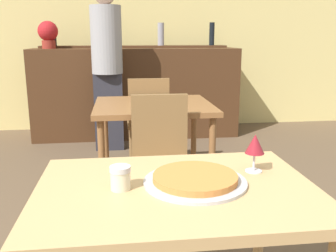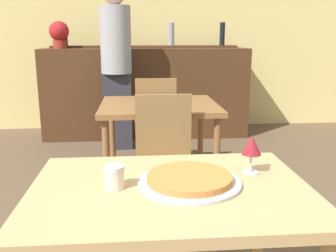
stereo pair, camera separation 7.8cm
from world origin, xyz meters
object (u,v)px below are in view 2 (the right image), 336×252
cheese_shaker (114,177)px  wine_glass (252,146)px  chair_far_side_front (164,154)px  person_standing (116,62)px  pizza_tray (189,180)px  chair_far_side_back (156,117)px  potted_plant (59,33)px

cheese_shaker → wine_glass: (0.55, 0.12, 0.07)m
chair_far_side_front → wine_glass: size_ratio=5.70×
person_standing → pizza_tray: bearing=-82.0°
chair_far_side_back → pizza_tray: size_ratio=2.29×
chair_far_side_front → potted_plant: (-1.11, 2.43, 0.79)m
chair_far_side_front → pizza_tray: chair_far_side_front is taller
person_standing → wine_glass: 2.93m
cheese_shaker → potted_plant: bearing=103.5°
chair_far_side_front → chair_far_side_back: bearing=90.0°
wine_glass → potted_plant: (-1.39, 3.37, 0.47)m
chair_far_side_back → cheese_shaker: chair_far_side_back is taller
chair_far_side_back → cheese_shaker: (-0.26, -2.23, 0.26)m
cheese_shaker → wine_glass: size_ratio=0.56×
cheese_shaker → potted_plant: 3.63m
potted_plant → wine_glass: bearing=-67.6°
chair_far_side_back → pizza_tray: 2.21m
chair_far_side_back → wine_glass: chair_far_side_back is taller
cheese_shaker → potted_plant: size_ratio=0.27×
person_standing → chair_far_side_front: bearing=-78.2°
wine_glass → potted_plant: size_ratio=0.48×
chair_far_side_back → person_standing: size_ratio=0.49×
pizza_tray → potted_plant: potted_plant is taller
chair_far_side_back → potted_plant: potted_plant is taller
potted_plant → cheese_shaker: bearing=-76.5°
cheese_shaker → chair_far_side_front: bearing=76.0°
person_standing → potted_plant: bearing=143.2°
wine_glass → person_standing: bearing=103.5°
cheese_shaker → person_standing: (-0.13, 2.96, 0.22)m
cheese_shaker → wine_glass: 0.57m
pizza_tray → cheese_shaker: 0.28m
person_standing → cheese_shaker: bearing=-87.4°
pizza_tray → chair_far_side_back: bearing=90.5°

